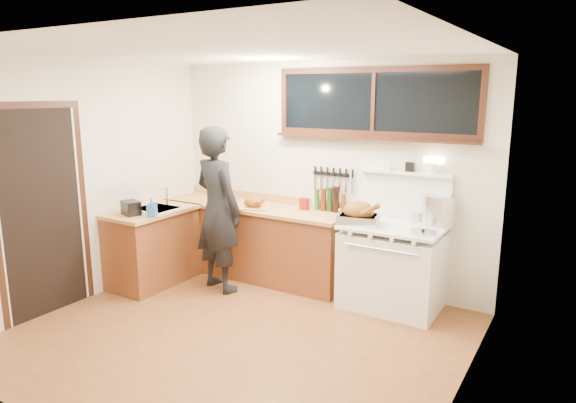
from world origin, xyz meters
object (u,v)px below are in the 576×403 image
Objects in this scene: man at (218,209)px; cutting_board at (254,204)px; roast_turkey at (359,215)px; vintage_stove at (392,265)px.

cutting_board is (0.20, 0.42, 0.01)m from man.
man is 3.99× the size of roast_turkey.
cutting_board is at bearing 64.64° from man.
man is (-1.90, -0.53, 0.48)m from vintage_stove.
roast_turkey is (1.36, -0.03, 0.05)m from cutting_board.
man is 3.83× the size of cutting_board.
roast_turkey is (-0.34, -0.14, 0.53)m from vintage_stove.
cutting_board is (-1.70, -0.11, 0.49)m from vintage_stove.
man is 1.61m from roast_turkey.
vintage_stove is 0.65m from roast_turkey.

